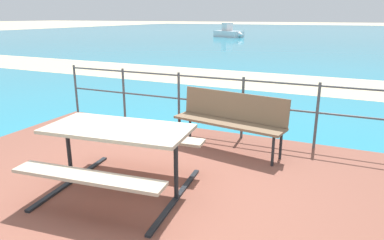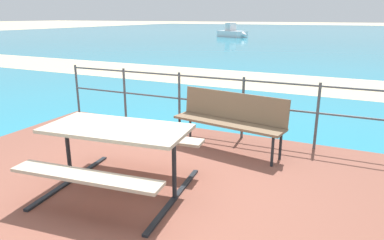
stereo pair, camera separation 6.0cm
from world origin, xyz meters
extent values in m
plane|color=beige|center=(0.00, 0.00, 0.00)|extent=(240.00, 240.00, 0.00)
cube|color=brown|center=(0.00, 0.00, 0.03)|extent=(6.40, 5.20, 0.06)
cube|color=teal|center=(0.00, 40.00, 0.01)|extent=(90.00, 90.00, 0.01)
cube|color=beige|center=(0.00, 8.29, 0.01)|extent=(54.06, 4.60, 0.01)
cube|color=#BCAD93|center=(-0.17, -0.01, 0.83)|extent=(1.71, 0.96, 0.04)
cube|color=#BCAD93|center=(-0.11, -0.64, 0.53)|extent=(1.66, 0.43, 0.04)
cube|color=#BCAD93|center=(-0.24, 0.63, 0.53)|extent=(1.66, 0.43, 0.04)
cylinder|color=#1E2328|center=(-0.87, -0.08, 0.44)|extent=(0.05, 0.05, 0.77)
cube|color=#1E2328|center=(-0.87, -0.08, 0.07)|extent=(0.22, 1.54, 0.03)
cylinder|color=#1E2328|center=(0.52, 0.06, 0.44)|extent=(0.05, 0.05, 0.77)
cube|color=#1E2328|center=(0.52, 0.06, 0.07)|extent=(0.22, 1.54, 0.03)
cube|color=#7A6047|center=(0.57, 1.72, 0.51)|extent=(1.78, 0.69, 0.04)
cube|color=#7A6047|center=(0.60, 1.90, 0.74)|extent=(1.72, 0.36, 0.41)
cylinder|color=#1E2328|center=(-0.24, 1.71, 0.29)|extent=(0.04, 0.04, 0.45)
cylinder|color=#1E2328|center=(-0.18, 2.00, 0.29)|extent=(0.04, 0.04, 0.45)
cylinder|color=#1E2328|center=(1.32, 1.44, 0.29)|extent=(0.04, 0.04, 0.45)
cylinder|color=#1E2328|center=(1.37, 1.73, 0.29)|extent=(0.04, 0.04, 0.45)
cylinder|color=#4C5156|center=(-2.95, 2.41, 0.58)|extent=(0.04, 0.04, 1.04)
cylinder|color=#4C5156|center=(-1.77, 2.41, 0.58)|extent=(0.04, 0.04, 1.04)
cylinder|color=#4C5156|center=(-0.59, 2.41, 0.58)|extent=(0.04, 0.04, 1.04)
cylinder|color=#4C5156|center=(0.59, 2.41, 0.58)|extent=(0.04, 0.04, 1.04)
cylinder|color=#4C5156|center=(1.77, 2.41, 0.58)|extent=(0.04, 0.04, 1.04)
cylinder|color=#4C5156|center=(0.00, 2.41, 1.05)|extent=(5.90, 0.03, 0.03)
cylinder|color=#4C5156|center=(0.00, 2.41, 0.63)|extent=(5.90, 0.03, 0.03)
cube|color=silver|center=(-9.33, 31.47, 0.31)|extent=(3.28, 2.63, 0.60)
cube|color=silver|center=(-9.53, 31.57, 0.99)|extent=(1.04, 1.10, 0.77)
cone|color=silver|center=(-7.80, 30.69, 0.31)|extent=(0.69, 0.71, 0.54)
camera|label=1|loc=(2.15, -3.14, 2.06)|focal=33.10mm
camera|label=2|loc=(2.21, -3.12, 2.06)|focal=33.10mm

